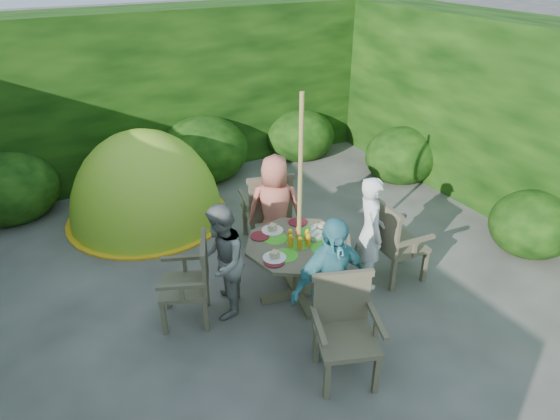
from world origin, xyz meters
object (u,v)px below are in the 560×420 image
dome_tent (149,218)px  garden_chair_front (345,327)px  garden_chair_back (268,208)px  child_back (275,209)px  garden_chair_right (394,241)px  garden_chair_left (191,280)px  parasol_pole (300,205)px  child_left (221,262)px  child_right (370,232)px  child_front (330,287)px  patio_table (299,252)px

dome_tent → garden_chair_front: bearing=-68.7°
garden_chair_back → garden_chair_front: size_ratio=1.05×
child_back → garden_chair_right: bearing=160.1°
garden_chair_left → child_back: bearing=138.2°
garden_chair_left → garden_chair_front: 1.56m
parasol_pole → child_left: 0.94m
garden_chair_right → child_right: size_ratio=0.71×
parasol_pole → dome_tent: size_ratio=0.89×
child_front → dome_tent: 3.40m
dome_tent → child_left: bearing=-77.0°
garden_chair_right → dome_tent: size_ratio=0.37×
parasol_pole → child_left: size_ratio=1.83×
garden_chair_right → garden_chair_back: (-0.88, 1.29, 0.02)m
garden_chair_left → patio_table: bearing=102.6°
garden_chair_left → dome_tent: dome_tent is taller
patio_table → child_right: size_ratio=1.03×
patio_table → garden_chair_right: size_ratio=1.45×
patio_table → garden_chair_left: bearing=170.4°
patio_table → garden_chair_right: 1.10m
garden_chair_right → dome_tent: dome_tent is taller
garden_chair_back → garden_chair_front: garden_chair_back is taller
patio_table → child_front: 0.81m
garden_chair_left → child_back: child_back is taller
garden_chair_front → dome_tent: dome_tent is taller
garden_chair_back → child_left: 1.36m
child_left → child_front: child_front is taller
garden_chair_right → child_back: size_ratio=0.70×
child_back → garden_chair_front: bearing=106.8°
garden_chair_back → garden_chair_left: bearing=46.9°
garden_chair_left → child_front: 1.37m
garden_chair_back → child_right: bearing=127.9°
patio_table → dome_tent: bearing=111.0°
garden_chair_front → child_right: (0.97, 0.94, 0.15)m
parasol_pole → garden_chair_right: parasol_pole is taller
dome_tent → child_right: bearing=-47.1°
patio_table → garden_chair_left: (-1.09, 0.18, -0.09)m
child_right → child_left: (-1.57, 0.29, -0.03)m
parasol_pole → child_left: parasol_pole is taller
child_right → child_front: bearing=145.0°
parasol_pole → dome_tent: bearing=110.9°
parasol_pole → garden_chair_right: bearing=-10.9°
garden_chair_front → child_left: 1.37m
garden_chair_front → child_back: 1.91m
garden_chair_back → garden_chair_front: 2.20m
patio_table → garden_chair_front: bearing=-100.0°
garden_chair_right → garden_chair_left: garden_chair_right is taller
parasol_pole → child_right: parasol_pole is taller
parasol_pole → garden_chair_front: bearing=-99.8°
parasol_pole → garden_chair_left: parasol_pole is taller
garden_chair_right → garden_chair_back: garden_chair_back is taller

